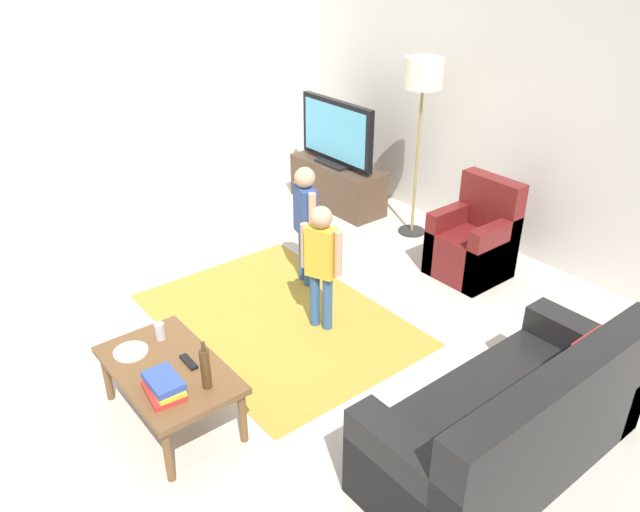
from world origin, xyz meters
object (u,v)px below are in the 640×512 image
object	(u,v)px
bottle	(206,368)
child_center	(321,257)
book_stack	(164,386)
tv_remote	(189,362)
tv_stand	(337,185)
tv	(336,134)
soda_can	(160,331)
child_near_tv	(305,216)
coffee_table	(169,373)
floor_lamp	(423,83)
couch	(517,429)
plate	(131,352)
armchair	(475,244)

from	to	relation	value
bottle	child_center	bearing A→B (deg)	112.73
book_stack	tv_remote	world-z (taller)	book_stack
tv_stand	tv_remote	xyz separation A→B (m)	(2.08, -2.97, 0.19)
tv	soda_can	world-z (taller)	tv
child_center	book_stack	xyz separation A→B (m)	(0.44, -1.53, -0.16)
child_near_tv	tv_stand	bearing A→B (deg)	130.95
tv_stand	coffee_table	bearing A→B (deg)	-56.69
tv_stand	floor_lamp	distance (m)	1.67
tv	book_stack	size ratio (longest dim) A/B	3.63
couch	plate	world-z (taller)	couch
tv_remote	soda_can	size ratio (longest dim) A/B	1.42
plate	bottle	bearing A→B (deg)	20.14
child_center	bottle	world-z (taller)	child_center
child_near_tv	book_stack	size ratio (longest dim) A/B	3.60
child_near_tv	couch	bearing A→B (deg)	-8.39
couch	floor_lamp	size ratio (longest dim) A/B	1.01
child_near_tv	tv_remote	world-z (taller)	child_near_tv
armchair	book_stack	bearing A→B (deg)	-85.47
child_near_tv	book_stack	bearing A→B (deg)	-60.01
tv_stand	soda_can	size ratio (longest dim) A/B	10.00
bottle	tv_remote	bearing A→B (deg)	175.76
tv	bottle	size ratio (longest dim) A/B	3.40
book_stack	floor_lamp	bearing A→B (deg)	109.69
tv	tv_remote	xyz separation A→B (m)	(2.08, -2.95, -0.42)
armchair	tv	bearing A→B (deg)	179.47
tv	bottle	distance (m)	3.79
floor_lamp	book_stack	bearing A→B (deg)	-70.31
plate	tv_remote	bearing A→B (deg)	36.05
tv	child_near_tv	bearing A→B (deg)	-48.61
child_near_tv	book_stack	distance (m)	2.16
tv_remote	child_near_tv	bearing A→B (deg)	120.60
tv	armchair	distance (m)	2.07
couch	plate	bearing A→B (deg)	-141.68
armchair	plate	bearing A→B (deg)	-94.38
tv	floor_lamp	distance (m)	1.26
child_center	book_stack	size ratio (longest dim) A/B	3.45
child_center	coffee_table	distance (m)	1.45
armchair	couch	bearing A→B (deg)	-45.31
tv	plate	bearing A→B (deg)	-61.23
coffee_table	soda_can	bearing A→B (deg)	161.57
bottle	plate	bearing A→B (deg)	-159.86
bottle	tv_remote	size ratio (longest dim) A/B	1.90
couch	plate	size ratio (longest dim) A/B	8.18
bottle	tv_remote	xyz separation A→B (m)	(-0.27, 0.02, -0.13)
tv	coffee_table	world-z (taller)	tv
coffee_table	book_stack	bearing A→B (deg)	-29.82
child_center	soda_can	size ratio (longest dim) A/B	8.70
tv	tv_remote	size ratio (longest dim) A/B	6.47
book_stack	armchair	bearing A→B (deg)	94.53
child_center	child_near_tv	bearing A→B (deg)	152.23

